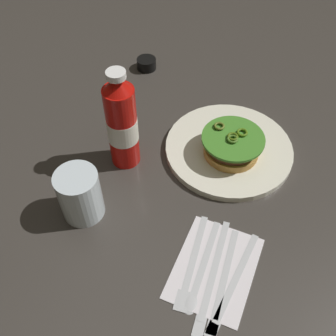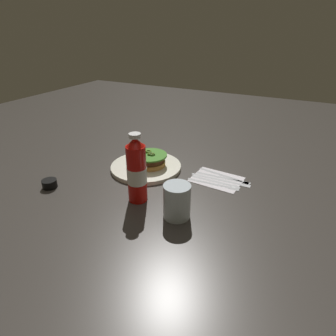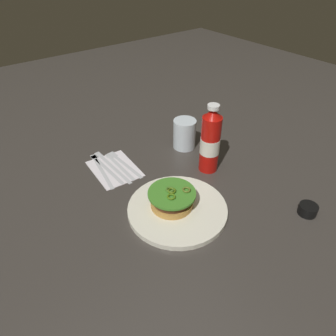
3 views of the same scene
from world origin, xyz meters
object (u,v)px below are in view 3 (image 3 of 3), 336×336
Objects in this scene: burger_sandwich at (172,199)px; steak_knife at (110,164)px; water_glass at (184,134)px; napkin at (114,169)px; spoon_utensil at (116,162)px; dinner_plate at (177,209)px; condiment_cup at (308,209)px; fork_utensil at (122,161)px; ketchup_bottle at (210,142)px; butter_knife at (100,168)px; table_knife at (105,166)px.

burger_sandwich reaches higher than steak_knife.
water_glass is at bearing -46.18° from burger_sandwich.
napkin is 0.03m from spoon_utensil.
dinner_plate is 5.42× the size of condiment_cup.
burger_sandwich is 0.59× the size of steak_knife.
condiment_cup is at bearing -151.80° from fork_utensil.
ketchup_bottle is at bearing -130.97° from steak_knife.
dinner_plate is 0.33m from water_glass.
ketchup_bottle is at bearing 170.63° from water_glass.
napkin is at bearing -129.12° from butter_knife.
condiment_cup is 0.62m from table_knife.
fork_utensil is 0.91× the size of butter_knife.
water_glass is at bearing -103.04° from steak_knife.
burger_sandwich reaches higher than fork_utensil.
condiment_cup is 0.25× the size of butter_knife.
table_knife is at bearing 10.60° from burger_sandwich.
ketchup_bottle is (0.09, -0.20, 0.10)m from dinner_plate.
napkin is 0.05m from butter_knife.
burger_sandwich is at bearing -173.30° from steak_knife.
water_glass is 0.53× the size of table_knife.
napkin is 0.03m from table_knife.
spoon_utensil is (0.06, 0.25, -0.05)m from water_glass.
napkin is at bearing 8.32° from dinner_plate.
water_glass is 0.26m from spoon_utensil.
condiment_cup is (-0.22, -0.28, 0.01)m from dinner_plate.
butter_knife is (0.21, 0.28, -0.10)m from ketchup_bottle.
burger_sandwich is at bearing -172.71° from napkin.
napkin is 0.89× the size of table_knife.
burger_sandwich is at bearing 133.82° from water_glass.
butter_knife is (0.03, 0.04, 0.00)m from napkin.
burger_sandwich is 0.28m from fork_utensil.
steak_knife is at bearing 0.96° from napkin.
ketchup_bottle is (0.08, -0.21, 0.06)m from burger_sandwich.
fork_utensil is at bearing 77.48° from water_glass.
steak_knife is 0.02m from table_knife.
ketchup_bottle reaches higher than butter_knife.
ketchup_bottle reaches higher than steak_knife.
dinner_plate is 0.35m from condiment_cup.
butter_knife is (0.00, 0.03, 0.00)m from steak_knife.
table_knife is at bearing 37.31° from napkin.
napkin is at bearing 52.82° from ketchup_bottle.
butter_knife is (0.29, 0.07, -0.03)m from burger_sandwich.
water_glass is 0.24m from fork_utensil.
table_knife is at bearing -97.56° from butter_knife.
condiment_cup is 0.59m from fork_utensil.
water_glass is (0.15, -0.02, -0.05)m from ketchup_bottle.
burger_sandwich reaches higher than dinner_plate.
ketchup_bottle is 1.20× the size of fork_utensil.
butter_knife is at bearing 50.88° from napkin.
butter_knife is (0.01, 0.07, 0.00)m from fork_utensil.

